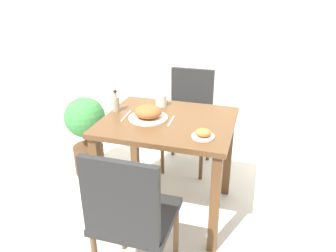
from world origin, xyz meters
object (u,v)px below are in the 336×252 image
(food_plate, at_px, (148,113))
(drink_cup, at_px, (161,100))
(chair_far, at_px, (189,113))
(side_plate, at_px, (203,134))
(sauce_bottle, at_px, (116,103))
(potted_plant_left, at_px, (86,131))
(chair_near, at_px, (131,215))

(food_plate, bearing_deg, drink_cup, 88.20)
(chair_far, bearing_deg, drink_cup, -102.97)
(side_plate, relative_size, sauce_bottle, 0.84)
(potted_plant_left, bearing_deg, sauce_bottle, -31.01)
(chair_near, distance_m, drink_cup, 1.05)
(sauce_bottle, bearing_deg, potted_plant_left, 148.99)
(side_plate, bearing_deg, drink_cup, 132.68)
(chair_near, distance_m, side_plate, 0.66)
(chair_near, height_order, sauce_bottle, sauce_bottle)
(chair_far, distance_m, side_plate, 1.03)
(drink_cup, relative_size, sauce_bottle, 0.53)
(chair_far, distance_m, potted_plant_left, 0.94)
(chair_far, bearing_deg, chair_near, -88.61)
(chair_near, bearing_deg, drink_cup, -81.53)
(chair_near, relative_size, chair_far, 1.00)
(chair_near, height_order, side_plate, chair_near)
(chair_far, relative_size, sauce_bottle, 5.40)
(chair_near, bearing_deg, sauce_bottle, -61.36)
(side_plate, xyz_separation_m, sauce_bottle, (-0.70, 0.25, 0.04))
(food_plate, height_order, sauce_bottle, sauce_bottle)
(sauce_bottle, height_order, potted_plant_left, sauce_bottle)
(drink_cup, height_order, sauce_bottle, sauce_bottle)
(sauce_bottle, relative_size, potted_plant_left, 0.23)
(chair_near, distance_m, food_plate, 0.79)
(drink_cup, distance_m, potted_plant_left, 0.82)
(drink_cup, height_order, potted_plant_left, drink_cup)
(potted_plant_left, bearing_deg, drink_cup, -4.61)
(chair_near, relative_size, food_plate, 3.31)
(chair_near, relative_size, sauce_bottle, 5.40)
(sauce_bottle, bearing_deg, food_plate, -13.59)
(chair_near, bearing_deg, side_plate, -116.38)
(side_plate, height_order, sauce_bottle, sauce_bottle)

